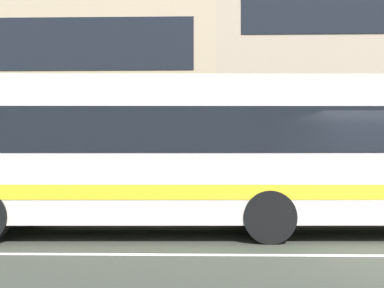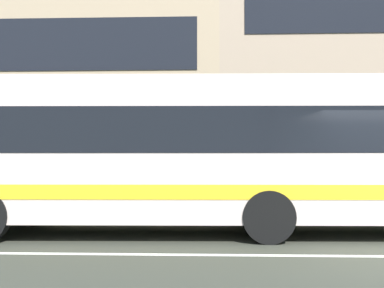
% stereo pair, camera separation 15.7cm
% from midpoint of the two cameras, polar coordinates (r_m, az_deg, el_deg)
% --- Properties ---
extents(hedge_row_far, '(16.14, 1.10, 0.86)m').
position_cam_midpoint_polar(hedge_row_far, '(13.60, 5.51, -6.72)').
color(hedge_row_far, '#316535').
rests_on(hedge_row_far, ground_plane).
extents(transit_bus, '(11.46, 2.89, 3.23)m').
position_cam_midpoint_polar(transit_bus, '(10.02, 4.76, -0.74)').
color(transit_bus, beige).
rests_on(transit_bus, ground_plane).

